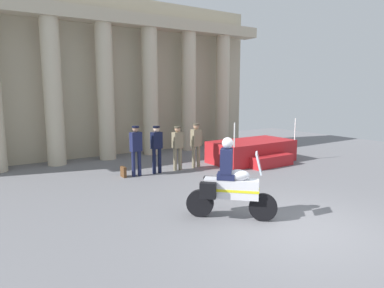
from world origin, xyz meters
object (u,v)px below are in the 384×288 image
(briefcase_on_ground, at_px, (123,172))
(officer_in_row_1, at_px, (157,146))
(officer_in_row_3, at_px, (196,142))
(officer_in_row_2, at_px, (178,144))
(officer_in_row_0, at_px, (136,147))
(reviewing_stand, at_px, (253,152))
(motorcycle_with_rider, at_px, (228,185))

(briefcase_on_ground, bearing_deg, officer_in_row_1, -7.01)
(officer_in_row_1, xyz_separation_m, briefcase_on_ground, (-1.21, 0.15, -0.82))
(officer_in_row_1, distance_m, officer_in_row_3, 1.67)
(officer_in_row_3, bearing_deg, officer_in_row_2, -6.92)
(officer_in_row_0, xyz_separation_m, briefcase_on_ground, (-0.44, 0.12, -0.85))
(reviewing_stand, height_order, officer_in_row_3, reviewing_stand)
(officer_in_row_2, bearing_deg, motorcycle_with_rider, 66.33)
(officer_in_row_0, relative_size, briefcase_on_ground, 4.83)
(officer_in_row_2, xyz_separation_m, motorcycle_with_rider, (-1.54, -4.75, -0.17))
(reviewing_stand, bearing_deg, motorcycle_with_rider, -138.59)
(officer_in_row_2, xyz_separation_m, briefcase_on_ground, (-2.07, 0.16, -0.79))
(reviewing_stand, bearing_deg, officer_in_row_0, 174.32)
(motorcycle_with_rider, bearing_deg, officer_in_row_3, 108.67)
(officer_in_row_0, height_order, officer_in_row_3, officer_in_row_0)
(reviewing_stand, xyz_separation_m, officer_in_row_1, (-4.20, 0.46, 0.58))
(motorcycle_with_rider, bearing_deg, reviewing_stand, 86.46)
(reviewing_stand, xyz_separation_m, officer_in_row_3, (-2.53, 0.43, 0.57))
(reviewing_stand, distance_m, officer_in_row_3, 2.63)
(officer_in_row_2, xyz_separation_m, officer_in_row_3, (0.81, -0.02, 0.03))
(reviewing_stand, height_order, motorcycle_with_rider, motorcycle_with_rider)
(officer_in_row_2, height_order, officer_in_row_3, officer_in_row_3)
(officer_in_row_2, relative_size, briefcase_on_ground, 4.54)
(briefcase_on_ground, bearing_deg, officer_in_row_2, -4.52)
(officer_in_row_3, distance_m, briefcase_on_ground, 3.00)
(officer_in_row_0, height_order, officer_in_row_2, officer_in_row_0)
(officer_in_row_3, xyz_separation_m, motorcycle_with_rider, (-2.35, -4.73, -0.20))
(officer_in_row_1, height_order, motorcycle_with_rider, motorcycle_with_rider)
(officer_in_row_3, relative_size, motorcycle_with_rider, 0.89)
(officer_in_row_3, bearing_deg, reviewing_stand, 164.57)
(officer_in_row_0, relative_size, officer_in_row_1, 1.03)
(officer_in_row_0, xyz_separation_m, officer_in_row_3, (2.44, -0.06, -0.03))
(officer_in_row_0, relative_size, officer_in_row_2, 1.06)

